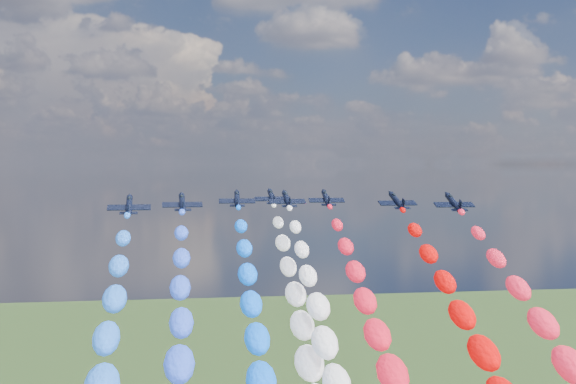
{
  "coord_description": "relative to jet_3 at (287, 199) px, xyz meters",
  "views": [
    {
      "loc": [
        -20.55,
        -146.14,
        101.97
      ],
      "look_at": [
        0.0,
        4.0,
        96.13
      ],
      "focal_mm": 44.68,
      "sensor_mm": 36.0,
      "label": 1
    }
  ],
  "objects": [
    {
      "name": "jet_3",
      "position": [
        0.0,
        0.0,
        0.0
      ],
      "size": [
        8.53,
        11.38,
        6.17
      ],
      "primitive_type": null,
      "rotation": [
        0.36,
        0.0,
        0.03
      ],
      "color": "black"
    },
    {
      "name": "jet_6",
      "position": [
        22.46,
        -10.07,
        0.0
      ],
      "size": [
        8.89,
        11.63,
        6.17
      ],
      "primitive_type": null,
      "rotation": [
        0.36,
        0.0,
        0.06
      ],
      "color": "black"
    },
    {
      "name": "jet_5",
      "position": [
        9.71,
        3.84,
        0.0
      ],
      "size": [
        8.49,
        11.35,
        6.17
      ],
      "primitive_type": null,
      "rotation": [
        0.36,
        0.0,
        -0.03
      ],
      "color": "black"
    },
    {
      "name": "jet_0",
      "position": [
        -33.18,
        -18.29,
        0.0
      ],
      "size": [
        8.73,
        11.52,
        6.17
      ],
      "primitive_type": null,
      "rotation": [
        0.36,
        0.0,
        0.05
      ],
      "color": "black"
    },
    {
      "name": "jet_7",
      "position": [
        32.24,
        -17.71,
        0.0
      ],
      "size": [
        8.36,
        11.25,
        6.17
      ],
      "primitive_type": null,
      "rotation": [
        0.36,
        0.0,
        -0.01
      ],
      "color": "black"
    },
    {
      "name": "jet_2",
      "position": [
        -10.97,
        3.31,
        0.0
      ],
      "size": [
        8.74,
        11.53,
        6.17
      ],
      "primitive_type": null,
      "rotation": [
        0.36,
        0.0,
        -0.05
      ],
      "color": "black"
    },
    {
      "name": "jet_1",
      "position": [
        -23.14,
        -10.03,
        0.0
      ],
      "size": [
        8.73,
        11.52,
        6.17
      ],
      "primitive_type": null,
      "rotation": [
        0.36,
        0.0,
        0.05
      ],
      "color": "black"
    },
    {
      "name": "jet_4",
      "position": [
        -2.07,
        12.04,
        0.0
      ],
      "size": [
        8.49,
        11.35,
        6.17
      ],
      "primitive_type": null,
      "rotation": [
        0.36,
        0.0,
        0.03
      ],
      "color": "black"
    }
  ]
}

